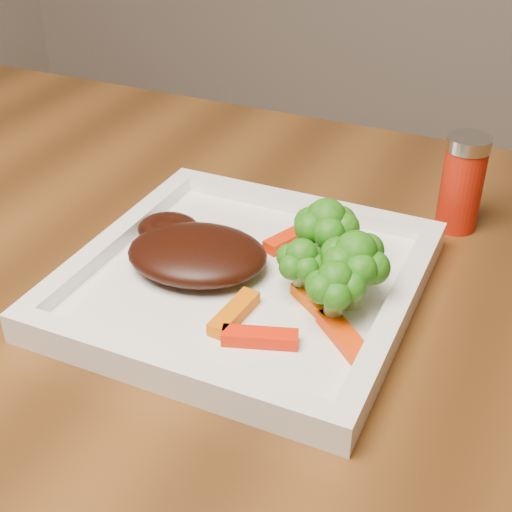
% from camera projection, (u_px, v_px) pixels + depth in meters
% --- Properties ---
extents(plate, '(0.27, 0.27, 0.01)m').
position_uv_depth(plate, '(245.00, 285.00, 0.59)').
color(plate, white).
rests_on(plate, dining_table).
extents(steak, '(0.13, 0.11, 0.03)m').
position_uv_depth(steak, '(197.00, 254.00, 0.59)').
color(steak, black).
rests_on(steak, plate).
extents(broccoli_0, '(0.07, 0.07, 0.07)m').
position_uv_depth(broccoli_0, '(326.00, 232.00, 0.58)').
color(broccoli_0, '#216010').
rests_on(broccoli_0, plate).
extents(broccoli_1, '(0.08, 0.08, 0.06)m').
position_uv_depth(broccoli_1, '(354.00, 270.00, 0.54)').
color(broccoli_1, '#356A11').
rests_on(broccoli_1, plate).
extents(broccoli_2, '(0.07, 0.07, 0.06)m').
position_uv_depth(broccoli_2, '(334.00, 291.00, 0.52)').
color(broccoli_2, '#1F6B11').
rests_on(broccoli_2, plate).
extents(broccoli_3, '(0.05, 0.05, 0.06)m').
position_uv_depth(broccoli_3, '(301.00, 261.00, 0.55)').
color(broccoli_3, '#235C0F').
rests_on(broccoli_3, plate).
extents(carrot_0, '(0.06, 0.03, 0.01)m').
position_uv_depth(carrot_0, '(260.00, 337.00, 0.51)').
color(carrot_0, red).
rests_on(carrot_0, plate).
extents(carrot_1, '(0.05, 0.05, 0.01)m').
position_uv_depth(carrot_1, '(344.00, 336.00, 0.51)').
color(carrot_1, red).
rests_on(carrot_1, plate).
extents(carrot_2, '(0.02, 0.06, 0.01)m').
position_uv_depth(carrot_2, '(234.00, 313.00, 0.54)').
color(carrot_2, '#D76003').
rests_on(carrot_2, plate).
extents(carrot_4, '(0.03, 0.05, 0.01)m').
position_uv_depth(carrot_4, '(290.00, 238.00, 0.63)').
color(carrot_4, red).
rests_on(carrot_4, plate).
extents(carrot_5, '(0.05, 0.04, 0.01)m').
position_uv_depth(carrot_5, '(313.00, 302.00, 0.55)').
color(carrot_5, '#D14A03').
rests_on(carrot_5, plate).
extents(spice_shaker, '(0.04, 0.04, 0.09)m').
position_uv_depth(spice_shaker, '(462.00, 184.00, 0.65)').
color(spice_shaker, '#AF1A09').
rests_on(spice_shaker, dining_table).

